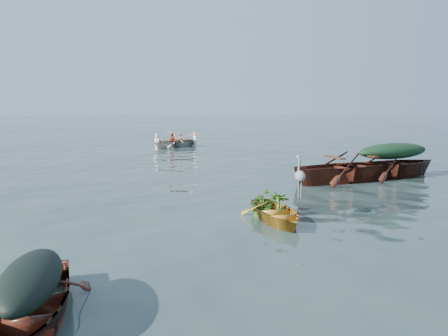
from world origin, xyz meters
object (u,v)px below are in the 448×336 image
object	(u,v)px
green_tarp_boat	(392,177)
heron	(300,182)
dark_covered_boat	(33,322)
yellow_dinghy	(276,221)
open_wooden_boat	(350,181)
rowed_boat	(176,147)

from	to	relation	value
green_tarp_boat	heron	distance (m)	6.51
dark_covered_boat	heron	bearing A→B (deg)	37.22
yellow_dinghy	open_wooden_boat	distance (m)	5.42
open_wooden_boat	yellow_dinghy	bearing A→B (deg)	125.87
yellow_dinghy	dark_covered_boat	xyz separation A→B (m)	(-3.55, -4.02, 0.00)
yellow_dinghy	rowed_boat	bearing A→B (deg)	89.78
yellow_dinghy	open_wooden_boat	bearing A→B (deg)	43.75
green_tarp_boat	yellow_dinghy	bearing A→B (deg)	115.83
heron	dark_covered_boat	bearing A→B (deg)	-144.60
green_tarp_boat	heron	size ratio (longest dim) A/B	5.45
dark_covered_boat	open_wooden_boat	size ratio (longest dim) A/B	0.61
dark_covered_boat	rowed_boat	size ratio (longest dim) A/B	0.90
yellow_dinghy	heron	xyz separation A→B (m)	(0.53, 0.15, 0.80)
open_wooden_boat	rowed_boat	size ratio (longest dim) A/B	1.47
yellow_dinghy	dark_covered_boat	world-z (taller)	dark_covered_boat
open_wooden_boat	heron	distance (m)	5.06
dark_covered_boat	open_wooden_boat	world-z (taller)	open_wooden_boat
green_tarp_boat	rowed_boat	size ratio (longest dim) A/B	1.43
dark_covered_boat	green_tarp_boat	bearing A→B (deg)	38.70
green_tarp_boat	open_wooden_boat	bearing A→B (deg)	90.00
open_wooden_boat	rowed_boat	world-z (taller)	open_wooden_boat
dark_covered_boat	rowed_boat	world-z (taller)	rowed_boat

